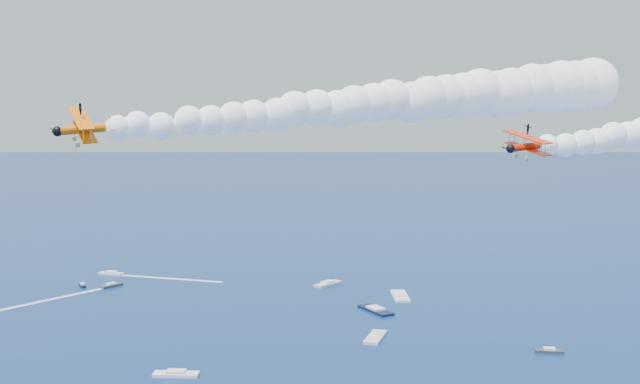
# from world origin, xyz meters

# --- Properties ---
(biplane_lead) EXTENTS (9.42, 10.10, 5.95)m
(biplane_lead) POSITION_xyz_m (24.15, 29.42, 54.89)
(biplane_lead) COLOR red
(biplane_trail) EXTENTS (9.95, 10.76, 6.96)m
(biplane_trail) POSITION_xyz_m (-23.26, 14.00, 57.22)
(biplane_trail) COLOR #E76504
(smoke_trail_trail) EXTENTS (74.87, 67.59, 12.68)m
(smoke_trail_trail) POSITION_xyz_m (7.07, 32.45, 59.97)
(smoke_trail_trail) COLOR white
(spectator_boats) EXTENTS (224.72, 180.19, 0.70)m
(spectator_boats) POSITION_xyz_m (-4.16, 117.99, 0.35)
(spectator_boats) COLOR #303741
(spectator_boats) RESTS_ON ground
(boat_wakes) EXTENTS (220.65, 208.29, 0.04)m
(boat_wakes) POSITION_xyz_m (-24.80, 123.27, 0.03)
(boat_wakes) COLOR white
(boat_wakes) RESTS_ON ground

